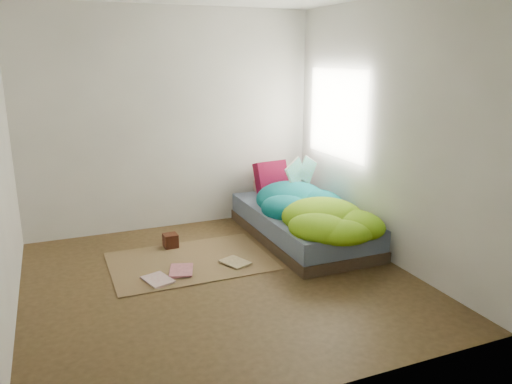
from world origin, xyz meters
The scene contains 12 objects.
ground centered at (0.00, 0.00, 0.00)m, with size 3.50×3.50×0.00m, color #3E2F18.
room_walls centered at (0.01, 0.01, 1.63)m, with size 3.54×3.54×2.62m.
bed centered at (1.22, 0.72, 0.17)m, with size 1.00×2.00×0.34m.
duvet centered at (1.22, 0.50, 0.51)m, with size 0.96×1.84×0.34m, color #075C74, non-canonical shape.
rug centered at (-0.15, 0.55, 0.01)m, with size 1.60×1.10×0.01m, color brown.
pillow_floral centered at (1.29, 1.53, 0.40)m, with size 0.56×0.35×0.13m, color white.
pillow_magenta centered at (1.18, 1.47, 0.55)m, with size 0.42×0.13×0.42m, color #4E051A.
open_book centered at (1.39, 1.06, 0.81)m, with size 0.44×0.10×0.27m, color green, non-canonical shape.
wooden_box centered at (-0.25, 1.01, 0.09)m, with size 0.15×0.15×0.15m, color black.
floor_book_a centered at (-0.66, 0.17, 0.02)m, with size 0.22×0.30×0.02m, color silver.
floor_book_b centered at (-0.41, 0.35, 0.03)m, with size 0.22×0.30×0.03m, color pink.
floor_book_c centered at (0.15, 0.27, 0.02)m, with size 0.21×0.29×0.02m, color tan.
Camera 1 is at (-1.35, -4.09, 2.04)m, focal length 35.00 mm.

